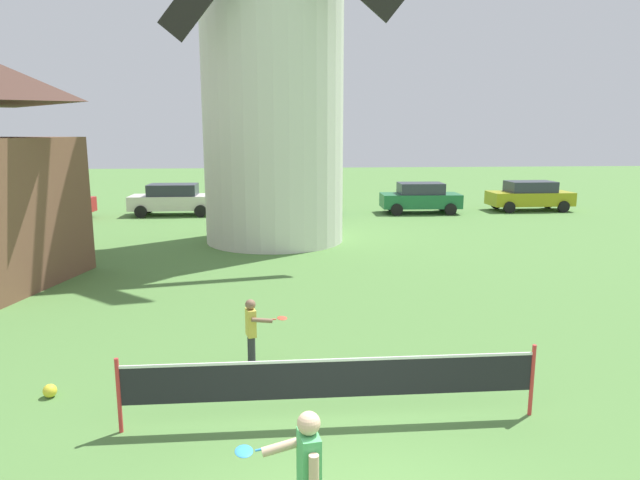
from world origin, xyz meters
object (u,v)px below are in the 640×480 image
object	(u,v)px
player_near	(307,475)
parked_car_mustard	(530,195)
tennis_net	(332,379)
parked_car_cream	(173,199)
windmill	(272,34)
stray_ball	(50,391)
parked_car_green	(420,197)
player_far	(252,328)
parked_car_blue	(296,198)
parked_car_red	(45,202)

from	to	relation	value
player_near	parked_car_mustard	size ratio (longest dim) A/B	0.35
tennis_net	parked_car_cream	distance (m)	22.00
windmill	stray_ball	world-z (taller)	windmill
windmill	parked_car_mustard	bearing A→B (deg)	28.14
parked_car_green	player_far	bearing A→B (deg)	-113.09
windmill	parked_car_green	xyz separation A→B (m)	(7.50, 6.81, -6.83)
player_far	stray_ball	distance (m)	3.39
player_far	parked_car_green	xyz separation A→B (m)	(7.97, 18.69, 0.11)
parked_car_blue	parked_car_mustard	distance (m)	12.43
windmill	tennis_net	distance (m)	15.70
player_far	parked_car_green	bearing A→B (deg)	66.91
parked_car_red	parked_car_blue	world-z (taller)	same
parked_car_red	parked_car_blue	size ratio (longest dim) A/B	1.01
stray_ball	player_near	bearing A→B (deg)	-43.70
windmill	tennis_net	bearing A→B (deg)	-87.00
windmill	tennis_net	size ratio (longest dim) A/B	2.53
player_near	parked_car_cream	size ratio (longest dim) A/B	0.36
parked_car_red	parked_car_green	size ratio (longest dim) A/B	1.08
tennis_net	stray_ball	xyz separation A→B (m)	(-4.39, 1.18, -0.58)
tennis_net	parked_car_blue	distance (m)	20.94
player_far	player_near	bearing A→B (deg)	-81.59
tennis_net	parked_car_blue	bearing A→B (deg)	88.97
player_near	parked_car_red	bearing A→B (deg)	116.01
parked_car_cream	parked_car_red	bearing A→B (deg)	-171.97
player_near	parked_car_blue	xyz separation A→B (m)	(0.88, 23.46, -0.05)
tennis_net	parked_car_red	xyz separation A→B (m)	(-11.69, 20.39, 0.12)
player_near	parked_car_green	xyz separation A→B (m)	(7.27, 23.39, -0.05)
stray_ball	parked_car_red	xyz separation A→B (m)	(-7.30, 19.21, 0.70)
parked_car_red	player_far	bearing A→B (deg)	-60.08
tennis_net	player_near	bearing A→B (deg)	-101.37
tennis_net	parked_car_cream	xyz separation A→B (m)	(-5.79, 21.22, 0.12)
tennis_net	parked_car_red	world-z (taller)	parked_car_red
parked_car_blue	stray_ball	bearing A→B (deg)	-103.55
parked_car_green	parked_car_blue	bearing A→B (deg)	179.35
player_far	parked_car_blue	distance (m)	18.83
parked_car_cream	parked_car_green	bearing A→B (deg)	-1.65
windmill	parked_car_mustard	distance (m)	16.80
player_near	parked_car_mustard	xyz separation A→B (m)	(13.31, 23.82, -0.05)
player_near	player_far	size ratio (longest dim) A/B	1.23
parked_car_blue	parked_car_green	size ratio (longest dim) A/B	1.07
player_near	parked_car_green	size ratio (longest dim) A/B	0.37
tennis_net	stray_ball	size ratio (longest dim) A/B	28.01
parked_car_red	parked_car_blue	distance (m)	12.08
tennis_net	player_near	world-z (taller)	player_near
tennis_net	stray_ball	bearing A→B (deg)	164.90
windmill	player_far	size ratio (longest dim) A/B	12.28
stray_ball	parked_car_mustard	distance (m)	26.47
player_near	parked_car_green	bearing A→B (deg)	72.72
tennis_net	player_far	bearing A→B (deg)	118.94
windmill	player_near	bearing A→B (deg)	-89.21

